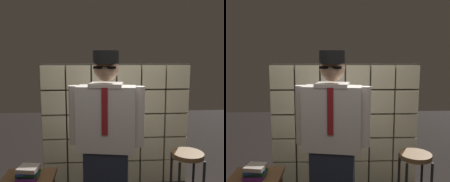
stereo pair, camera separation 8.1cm
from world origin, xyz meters
The scene contains 4 objects.
glass_block_wall centered at (0.00, 1.44, 0.84)m, with size 2.05×0.10×1.71m.
standing_person centered at (-0.18, 0.43, 0.96)m, with size 0.74×0.36×1.84m.
bar_stool centered at (0.71, 0.62, 0.56)m, with size 0.34×0.34×0.75m.
book_stack centered at (-0.97, 0.51, 0.63)m, with size 0.23×0.20×0.14m.
Camera 1 is at (-0.29, -1.84, 1.78)m, focal length 39.04 mm.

